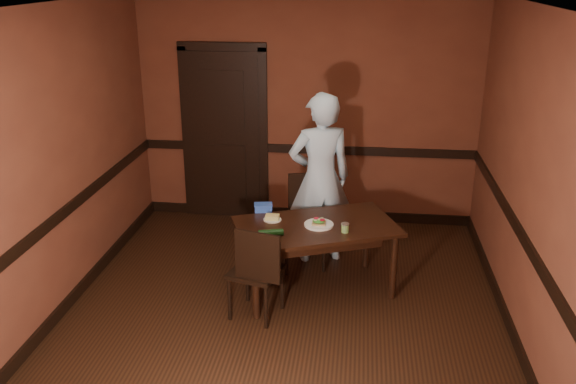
% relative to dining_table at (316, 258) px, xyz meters
% --- Properties ---
extents(floor, '(4.00, 4.50, 0.01)m').
position_rel_dining_table_xyz_m(floor, '(-0.26, -0.45, -0.35)').
color(floor, black).
rests_on(floor, ground).
extents(ceiling, '(4.00, 4.50, 0.01)m').
position_rel_dining_table_xyz_m(ceiling, '(-0.26, -0.45, 2.35)').
color(ceiling, silver).
rests_on(ceiling, ground).
extents(wall_back, '(4.00, 0.02, 2.70)m').
position_rel_dining_table_xyz_m(wall_back, '(-0.26, 1.80, 1.00)').
color(wall_back, brown).
rests_on(wall_back, ground).
extents(wall_front, '(4.00, 0.02, 2.70)m').
position_rel_dining_table_xyz_m(wall_front, '(-0.26, -2.70, 1.00)').
color(wall_front, brown).
rests_on(wall_front, ground).
extents(wall_left, '(0.02, 4.50, 2.70)m').
position_rel_dining_table_xyz_m(wall_left, '(-2.26, -0.45, 1.00)').
color(wall_left, brown).
rests_on(wall_left, ground).
extents(wall_right, '(0.02, 4.50, 2.70)m').
position_rel_dining_table_xyz_m(wall_right, '(1.74, -0.45, 1.00)').
color(wall_right, brown).
rests_on(wall_right, ground).
extents(dado_back, '(4.00, 0.03, 0.10)m').
position_rel_dining_table_xyz_m(dado_back, '(-0.26, 1.78, 0.55)').
color(dado_back, black).
rests_on(dado_back, ground).
extents(dado_left, '(0.03, 4.50, 0.10)m').
position_rel_dining_table_xyz_m(dado_left, '(-2.24, -0.45, 0.55)').
color(dado_left, black).
rests_on(dado_left, ground).
extents(dado_right, '(0.03, 4.50, 0.10)m').
position_rel_dining_table_xyz_m(dado_right, '(1.73, -0.45, 0.55)').
color(dado_right, black).
rests_on(dado_right, ground).
extents(baseboard_back, '(4.00, 0.03, 0.12)m').
position_rel_dining_table_xyz_m(baseboard_back, '(-0.26, 1.78, -0.29)').
color(baseboard_back, black).
rests_on(baseboard_back, ground).
extents(baseboard_left, '(0.03, 4.50, 0.12)m').
position_rel_dining_table_xyz_m(baseboard_left, '(-2.24, -0.45, -0.29)').
color(baseboard_left, black).
rests_on(baseboard_left, ground).
extents(baseboard_right, '(0.03, 4.50, 0.12)m').
position_rel_dining_table_xyz_m(baseboard_right, '(1.73, -0.45, -0.29)').
color(baseboard_right, black).
rests_on(baseboard_right, ground).
extents(door, '(1.05, 0.07, 2.20)m').
position_rel_dining_table_xyz_m(door, '(-1.26, 1.76, 0.74)').
color(door, black).
rests_on(door, ground).
extents(dining_table, '(1.69, 1.33, 0.69)m').
position_rel_dining_table_xyz_m(dining_table, '(0.00, 0.00, 0.00)').
color(dining_table, black).
rests_on(dining_table, floor).
extents(chair_far, '(0.57, 0.57, 0.97)m').
position_rel_dining_table_xyz_m(chair_far, '(-0.19, 0.52, 0.14)').
color(chair_far, black).
rests_on(chair_far, floor).
extents(chair_near, '(0.52, 0.52, 0.89)m').
position_rel_dining_table_xyz_m(chair_near, '(-0.50, -0.50, 0.10)').
color(chair_near, black).
rests_on(chair_near, floor).
extents(person, '(0.76, 0.62, 1.81)m').
position_rel_dining_table_xyz_m(person, '(-0.02, 0.71, 0.56)').
color(person, silver).
rests_on(person, floor).
extents(sandwich_plate, '(0.28, 0.28, 0.07)m').
position_rel_dining_table_xyz_m(sandwich_plate, '(0.03, -0.02, 0.37)').
color(sandwich_plate, silver).
rests_on(sandwich_plate, dining_table).
extents(sauce_jar, '(0.07, 0.07, 0.09)m').
position_rel_dining_table_xyz_m(sauce_jar, '(0.27, -0.14, 0.39)').
color(sauce_jar, '#699249').
rests_on(sauce_jar, dining_table).
extents(cheese_saucer, '(0.17, 0.17, 0.05)m').
position_rel_dining_table_xyz_m(cheese_saucer, '(-0.42, 0.06, 0.37)').
color(cheese_saucer, silver).
rests_on(cheese_saucer, dining_table).
extents(food_tub, '(0.20, 0.15, 0.08)m').
position_rel_dining_table_xyz_m(food_tub, '(-0.55, 0.27, 0.39)').
color(food_tub, blue).
rests_on(food_tub, dining_table).
extents(wrapped_veg, '(0.24, 0.13, 0.06)m').
position_rel_dining_table_xyz_m(wrapped_veg, '(-0.39, -0.30, 0.38)').
color(wrapped_veg, '#113A12').
rests_on(wrapped_veg, dining_table).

